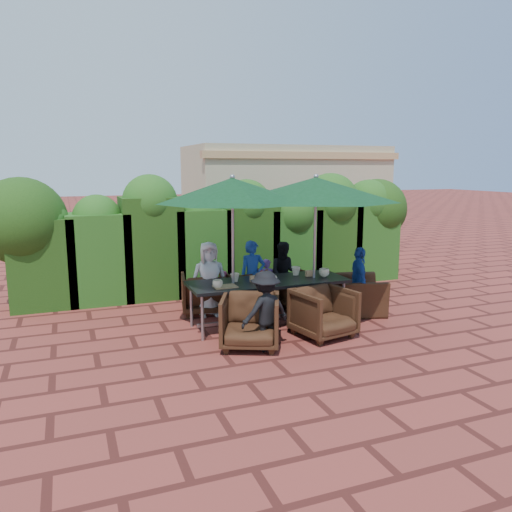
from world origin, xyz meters
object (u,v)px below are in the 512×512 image
object	(u,v)px
dining_table	(268,285)
chair_end_right	(358,289)
umbrella_right	(316,189)
chair_near_right	(324,310)
chair_far_left	(204,291)
umbrella_left	(232,191)
chair_far_mid	(246,288)
chair_far_right	(294,287)
chair_near_left	(250,319)

from	to	relation	value
dining_table	chair_end_right	world-z (taller)	chair_end_right
umbrella_right	chair_near_right	size ratio (longest dim) A/B	3.30
dining_table	chair_far_left	world-z (taller)	chair_far_left
chair_far_left	chair_end_right	world-z (taller)	chair_end_right
dining_table	umbrella_right	size ratio (longest dim) A/B	0.96
dining_table	umbrella_left	distance (m)	1.65
chair_far_left	umbrella_right	bearing A→B (deg)	155.58
dining_table	chair_far_mid	bearing A→B (deg)	90.89
chair_far_right	chair_end_right	world-z (taller)	chair_end_right
dining_table	chair_near_right	world-z (taller)	chair_near_right
umbrella_right	chair_far_right	xyz separation A→B (m)	(0.12, 1.02, -1.87)
chair_far_mid	umbrella_left	bearing A→B (deg)	54.30
dining_table	umbrella_left	xyz separation A→B (m)	(-0.61, -0.00, 1.53)
umbrella_right	chair_near_right	bearing A→B (deg)	-106.07
chair_end_right	chair_far_left	bearing A→B (deg)	87.44
dining_table	chair_far_mid	world-z (taller)	chair_far_mid
dining_table	chair_end_right	bearing A→B (deg)	3.77
umbrella_left	chair_near_right	world-z (taller)	umbrella_left
umbrella_left	chair_far_left	xyz separation A→B (m)	(-0.20, 1.07, -1.82)
chair_near_left	chair_end_right	size ratio (longest dim) A/B	0.87
chair_far_mid	chair_near_left	distance (m)	2.00
chair_end_right	chair_near_left	bearing A→B (deg)	129.41
umbrella_right	chair_far_left	distance (m)	2.68
chair_far_left	chair_near_left	world-z (taller)	chair_near_left
chair_near_right	chair_end_right	size ratio (longest dim) A/B	0.85
chair_far_mid	dining_table	bearing A→B (deg)	84.40
umbrella_left	chair_near_left	size ratio (longest dim) A/B	2.91
chair_near_right	chair_end_right	xyz separation A→B (m)	(1.21, 0.95, 0.01)
umbrella_left	chair_far_mid	world-z (taller)	umbrella_left
umbrella_right	chair_near_right	distance (m)	1.97
chair_far_left	chair_far_mid	world-z (taller)	chair_far_left
chair_near_right	umbrella_left	bearing A→B (deg)	133.51
chair_near_right	chair_far_left	bearing A→B (deg)	114.66
dining_table	chair_near_right	xyz separation A→B (m)	(0.58, -0.83, -0.26)
umbrella_left	chair_near_right	xyz separation A→B (m)	(1.18, -0.83, -1.80)
chair_far_mid	chair_far_left	bearing A→B (deg)	-7.46
dining_table	umbrella_right	xyz separation A→B (m)	(0.80, -0.07, 1.54)
chair_far_mid	chair_near_right	size ratio (longest dim) A/B	0.94
chair_far_left	chair_near_left	size ratio (longest dim) A/B	0.93
chair_near_left	chair_near_right	xyz separation A→B (m)	(1.21, 0.03, -0.01)
umbrella_right	chair_near_left	bearing A→B (deg)	-151.11
chair_far_mid	chair_near_right	distance (m)	1.97
chair_near_right	chair_end_right	world-z (taller)	chair_end_right
dining_table	umbrella_right	distance (m)	1.73
chair_far_right	dining_table	bearing A→B (deg)	40.93
umbrella_right	chair_near_right	xyz separation A→B (m)	(-0.22, -0.76, -1.80)
chair_near_left	umbrella_right	bearing A→B (deg)	52.67
chair_near_left	dining_table	bearing A→B (deg)	77.38
chair_near_left	chair_far_left	bearing A→B (deg)	119.06
dining_table	umbrella_right	world-z (taller)	umbrella_right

